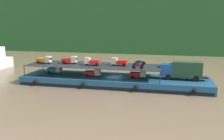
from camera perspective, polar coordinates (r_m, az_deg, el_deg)
The scene contains 14 objects.
ground_plane at distance 44.72m, azimuth 0.54°, elevation -3.42°, with size 400.00×400.00×0.00m, color #7F664C.
cargo_barge at distance 44.52m, azimuth 0.53°, elevation -2.50°, with size 33.16×8.31×1.50m.
covered_lorry at distance 43.50m, azimuth 15.76°, elevation 0.07°, with size 7.92×2.54×3.10m.
cargo_rack at distance 44.96m, azimuth -4.19°, elevation 1.11°, with size 23.96×6.96×2.00m.
mini_truck_lower_stern at distance 48.52m, azimuth -12.90°, elevation 0.08°, with size 2.78×1.26×1.38m.
mini_truck_lower_aft at distance 44.63m, azimuth -4.33°, elevation -0.60°, with size 2.75×1.22×1.38m.
mini_truck_lower_mid at distance 43.46m, azimuth 5.98°, elevation -0.94°, with size 2.76×1.23×1.38m.
mini_truck_upper_stern at distance 47.93m, azimuth -15.21°, elevation 2.27°, with size 2.79×1.29×1.38m.
mini_truck_upper_mid at distance 46.70m, azimuth -9.64°, elevation 2.28°, with size 2.78×1.27×1.38m.
mini_truck_upper_fore at distance 44.33m, azimuth -4.61°, elevation 1.95°, with size 2.78×1.28×1.38m.
mini_truck_upper_bow at distance 43.87m, azimuth 1.62°, elevation 1.88°, with size 2.77×1.26×1.38m.
motorcycle_upper_port at distance 41.15m, azimuth 5.84°, elevation 0.87°, with size 1.90×0.55×0.87m.
motorcycle_upper_centre at distance 43.21m, azimuth 6.01°, elevation 1.34°, with size 1.90×0.55×0.87m.
motorcycle_upper_stbd at distance 45.25m, azimuth 6.42°, elevation 1.77°, with size 1.90×0.55×0.87m.
Camera 1 is at (9.38, -42.31, 11.03)m, focal length 40.02 mm.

